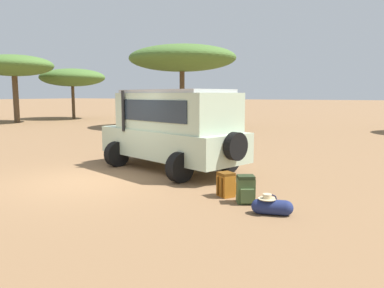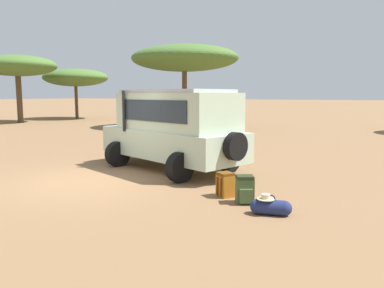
{
  "view_description": "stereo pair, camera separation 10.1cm",
  "coord_description": "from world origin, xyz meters",
  "views": [
    {
      "loc": [
        6.96,
        -7.33,
        2.3
      ],
      "look_at": [
        2.43,
        1.31,
        1.0
      ],
      "focal_mm": 35.0,
      "sensor_mm": 36.0,
      "label": 1
    },
    {
      "loc": [
        7.05,
        -7.28,
        2.3
      ],
      "look_at": [
        2.43,
        1.31,
        1.0
      ],
      "focal_mm": 35.0,
      "sensor_mm": 36.0,
      "label": 2
    }
  ],
  "objects": [
    {
      "name": "backpack_cluster_center",
      "position": [
        4.38,
        0.05,
        0.29
      ],
      "size": [
        0.46,
        0.48,
        0.59
      ],
      "color": "#42562D",
      "rests_on": "ground_plane"
    },
    {
      "name": "acacia_tree_left_mid",
      "position": [
        -19.52,
        18.93,
        3.86
      ],
      "size": [
        6.39,
        5.55,
        4.69
      ],
      "color": "brown",
      "rests_on": "ground_plane"
    },
    {
      "name": "safari_vehicle",
      "position": [
        1.18,
        2.42,
        1.29
      ],
      "size": [
        5.44,
        3.66,
        2.44
      ],
      "color": "#B2C6A8",
      "rests_on": "ground_plane"
    },
    {
      "name": "ground_plane",
      "position": [
        0.0,
        0.0,
        0.0
      ],
      "size": [
        320.0,
        320.0,
        0.0
      ],
      "primitive_type": "plane",
      "color": "olive"
    },
    {
      "name": "acacia_tree_far_left",
      "position": [
        -19.93,
        13.09,
        4.57
      ],
      "size": [
        6.46,
        5.85,
        5.43
      ],
      "color": "brown",
      "rests_on": "ground_plane"
    },
    {
      "name": "backpack_beside_front_wheel",
      "position": [
        3.81,
        0.35,
        0.27
      ],
      "size": [
        0.46,
        0.48,
        0.55
      ],
      "color": "#B26619",
      "rests_on": "ground_plane"
    },
    {
      "name": "acacia_tree_centre_back",
      "position": [
        -5.8,
        15.5,
        4.74
      ],
      "size": [
        7.51,
        6.75,
        5.64
      ],
      "color": "brown",
      "rests_on": "ground_plane"
    },
    {
      "name": "duffel_bag_low_black_case",
      "position": [
        5.09,
        -0.45,
        0.16
      ],
      "size": [
        0.78,
        0.41,
        0.4
      ],
      "color": "navy",
      "rests_on": "ground_plane"
    }
  ]
}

